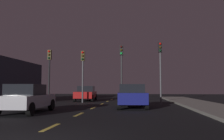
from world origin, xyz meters
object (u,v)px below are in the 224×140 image
traffic_signal_far_right (160,61)px  car_stopped_ahead (131,96)px  traffic_signal_far_left (49,65)px  traffic_signal_center_left (83,66)px  car_oncoming_far (86,93)px  traffic_signal_center_right (121,62)px  car_adjacent_lane (27,98)px

traffic_signal_far_right → car_stopped_ahead: 6.30m
traffic_signal_far_left → traffic_signal_far_right: (9.98, 0.00, 0.32)m
traffic_signal_far_right → traffic_signal_center_left: bearing=-180.0°
traffic_signal_center_left → car_oncoming_far: 3.94m
traffic_signal_center_right → car_oncoming_far: 5.62m
traffic_signal_far_left → traffic_signal_center_right: bearing=0.0°
car_adjacent_lane → car_oncoming_far: size_ratio=0.89×
traffic_signal_center_right → traffic_signal_far_right: (3.38, 0.00, 0.12)m
traffic_signal_center_left → traffic_signal_far_right: (6.86, 0.00, 0.42)m
traffic_signal_far_right → car_adjacent_lane: traffic_signal_far_right is taller
traffic_signal_center_right → traffic_signal_far_left: bearing=-180.0°
traffic_signal_far_left → car_stopped_ahead: size_ratio=1.17×
traffic_signal_center_right → car_adjacent_lane: traffic_signal_center_right is taller
car_adjacent_lane → car_oncoming_far: car_oncoming_far is taller
traffic_signal_center_left → car_adjacent_lane: (-0.91, -8.73, -2.51)m
traffic_signal_center_right → traffic_signal_far_right: bearing=0.0°
car_stopped_ahead → car_oncoming_far: size_ratio=0.88×
traffic_signal_far_left → car_oncoming_far: bearing=47.6°
car_oncoming_far → traffic_signal_center_right: bearing=-38.4°
traffic_signal_center_right → traffic_signal_far_right: traffic_signal_far_right is taller
traffic_signal_far_left → traffic_signal_center_right: (6.60, 0.00, 0.20)m
car_oncoming_far → traffic_signal_center_left: bearing=-83.5°
traffic_signal_center_right → car_oncoming_far: bearing=141.6°
car_adjacent_lane → car_oncoming_far: bearing=87.2°
car_stopped_ahead → car_oncoming_far: (-4.80, 8.08, -0.02)m
traffic_signal_far_left → car_adjacent_lane: traffic_signal_far_left is taller
car_oncoming_far → car_adjacent_lane: bearing=-92.8°
car_stopped_ahead → car_adjacent_lane: size_ratio=0.99×
traffic_signal_center_left → car_stopped_ahead: traffic_signal_center_left is taller
traffic_signal_center_left → car_stopped_ahead: (4.45, -5.05, -2.48)m
car_oncoming_far → traffic_signal_far_left: bearing=-132.4°
traffic_signal_center_right → car_stopped_ahead: (0.97, -5.05, -2.78)m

